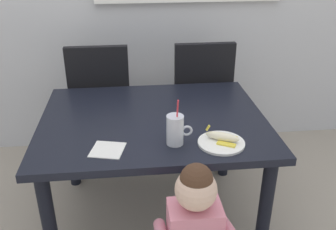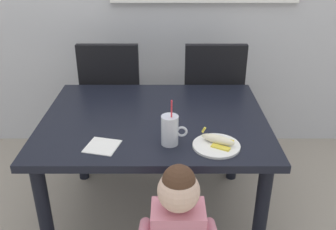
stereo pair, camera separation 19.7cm
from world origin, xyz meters
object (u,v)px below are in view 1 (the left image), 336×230
dining_chair_left (101,98)px  dining_chair_right (200,94)px  snack_plate (221,143)px  dining_table (153,132)px  toddler_standing (194,228)px  milk_cup (175,131)px  paper_napkin (108,150)px  peeled_banana (223,137)px

dining_chair_left → dining_chair_right: bearing=179.8°
dining_chair_left → snack_plate: dining_chair_left is taller
dining_table → toddler_standing: toddler_standing is taller
dining_table → dining_chair_right: 0.80m
dining_chair_left → milk_cup: dining_chair_left is taller
dining_chair_left → dining_chair_right: size_ratio=1.00×
toddler_standing → paper_napkin: size_ratio=5.59×
dining_chair_left → milk_cup: 1.09m
dining_chair_right → dining_chair_left: bearing=-0.2°
toddler_standing → peeled_banana: toddler_standing is taller
dining_table → snack_plate: snack_plate is taller
dining_chair_right → dining_table: bearing=59.6°
dining_chair_right → snack_plate: 1.03m
dining_chair_right → paper_napkin: size_ratio=6.40×
dining_chair_right → toddler_standing: dining_chair_right is taller
dining_chair_left → peeled_banana: size_ratio=5.64×
dining_table → dining_chair_right: dining_chair_right is taller
dining_chair_right → snack_plate: (-0.09, -1.01, 0.17)m
snack_plate → dining_chair_right: bearing=84.8°
dining_table → milk_cup: (0.09, -0.30, 0.16)m
dining_chair_right → toddler_standing: 1.41m
peeled_banana → dining_chair_left: bearing=123.1°
dining_chair_left → snack_plate: (0.64, -1.01, 0.17)m
dining_table → snack_plate: 0.46m
dining_chair_left → peeled_banana: bearing=123.1°
toddler_standing → milk_cup: size_ratio=3.37×
snack_plate → paper_napkin: size_ratio=1.53×
snack_plate → toddler_standing: bearing=-117.3°
dining_table → snack_plate: size_ratio=5.42×
peeled_banana → paper_napkin: (-0.56, -0.01, -0.03)m
dining_table → paper_napkin: 0.41m
toddler_standing → dining_table: bearing=99.7°
dining_chair_right → toddler_standing: bearing=78.4°
dining_chair_left → milk_cup: bearing=113.1°
dining_table → dining_chair_left: dining_chair_left is taller
dining_chair_right → milk_cup: size_ratio=3.86×
dining_table → snack_plate: bearing=-46.4°
dining_table → peeled_banana: bearing=-44.3°
toddler_standing → peeled_banana: (0.20, 0.38, 0.21)m
milk_cup → snack_plate: milk_cup is taller
dining_table → peeled_banana: 0.46m
dining_chair_left → milk_cup: (0.42, -0.98, 0.23)m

